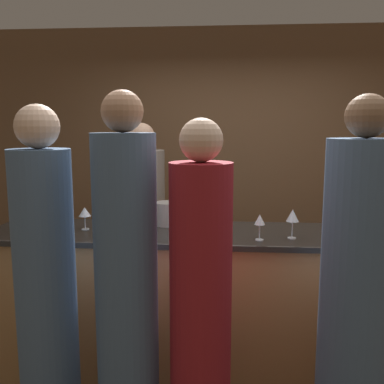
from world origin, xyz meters
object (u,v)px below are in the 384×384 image
Objects in this scene: guest_4 at (200,316)px; wine_bottle_0 at (38,216)px; bartender at (143,238)px; ice_bucket at (167,214)px; wine_bottle_1 at (63,210)px; guest_2 at (356,311)px; guest_1 at (46,298)px; guest_0 at (127,300)px.

guest_4 reaches higher than wine_bottle_0.
bartender is 0.71m from ice_bucket.
wine_bottle_1 is (-0.44, -0.64, 0.37)m from bartender.
wine_bottle_1 is at bearing 154.41° from guest_2.
guest_2 is 1.98m from wine_bottle_1.
bartender reaches higher than wine_bottle_1.
wine_bottle_1 is at bearing 104.35° from guest_1.
guest_1 reaches higher than wine_bottle_1.
guest_1 is 1.04× the size of guest_4.
guest_1 is (-0.23, -1.44, 0.06)m from bartender.
wine_bottle_1 is (0.10, 0.17, 0.01)m from wine_bottle_0.
guest_1 is at bearing 178.25° from guest_2.
guest_2 is at bearing -41.67° from ice_bucket.
guest_4 is at bearing -32.03° from wine_bottle_0.
guest_0 reaches higher than wine_bottle_1.
guest_4 is (0.81, -0.08, -0.04)m from guest_1.
bartender reaches higher than wine_bottle_0.
guest_4 is at bearing -5.47° from guest_1.
bartender is 1.04m from wine_bottle_0.
guest_4 is at bearing -3.15° from guest_0.
guest_2 reaches higher than guest_4.
bartender is 1.51m from guest_0.
ice_bucket is at bearing 85.45° from guest_0.
guest_4 is 1.38m from wine_bottle_1.
ice_bucket is (0.07, 0.94, 0.25)m from guest_0.
wine_bottle_0 is at bearing -162.49° from ice_bucket.
guest_0 is 6.76× the size of wine_bottle_1.
bartender is 10.13× the size of ice_bucket.
bartender is 0.96× the size of guest_1.
bartender is at bearing 80.87° from guest_1.
wine_bottle_1 is (-0.64, 0.85, 0.29)m from guest_0.
guest_2 reaches higher than ice_bucket.
guest_0 reaches higher than guest_4.
bartender is 1.99m from guest_2.
guest_2 is at bearing -1.75° from guest_1.
guest_2 is 0.75m from guest_4.
wine_bottle_1 reaches higher than wine_bottle_0.
bartender is at bearing 56.58° from wine_bottle_0.
guest_0 is 1.07× the size of guest_4.
guest_1 is 1.56m from guest_2.
guest_2 reaches higher than bartender.
guest_0 is 1.12m from guest_2.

